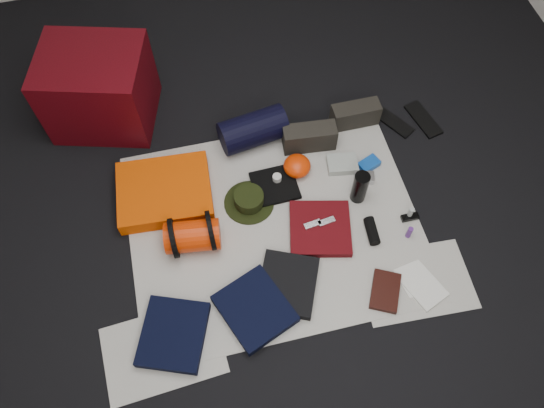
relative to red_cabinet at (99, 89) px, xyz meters
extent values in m
cube|color=black|center=(0.83, -1.01, -0.26)|extent=(4.50, 4.50, 0.02)
cube|color=silver|center=(0.83, -1.01, -0.24)|extent=(1.60, 1.30, 0.01)
cube|color=silver|center=(0.13, -1.56, -0.24)|extent=(0.61, 0.44, 0.00)
cube|color=silver|center=(1.48, -1.51, -0.24)|extent=(0.60, 0.43, 0.00)
cube|color=#4B050C|center=(0.00, 0.00, 0.00)|extent=(0.70, 0.64, 0.49)
cube|color=#E64A02|center=(0.27, -0.68, -0.19)|extent=(0.55, 0.46, 0.10)
cylinder|color=red|center=(0.38, -1.01, -0.16)|extent=(0.31, 0.21, 0.17)
cylinder|color=black|center=(0.28, -1.01, -0.13)|extent=(0.02, 0.22, 0.22)
cylinder|color=black|center=(0.48, -1.01, -0.13)|extent=(0.03, 0.22, 0.22)
cylinder|color=black|center=(0.85, -0.41, -0.14)|extent=(0.42, 0.27, 0.21)
cylinder|color=black|center=(0.73, -0.83, -0.24)|extent=(0.29, 0.29, 0.01)
cylinder|color=black|center=(0.73, -0.83, -0.20)|extent=(0.17, 0.17, 0.07)
cube|color=black|center=(1.16, -0.52, -0.16)|extent=(0.33, 0.15, 0.16)
cube|color=black|center=(1.49, -0.42, -0.17)|extent=(0.29, 0.11, 0.15)
cube|color=black|center=(1.73, -0.48, -0.24)|extent=(0.21, 0.26, 0.01)
cube|color=black|center=(1.92, -0.50, -0.24)|extent=(0.17, 0.30, 0.02)
cube|color=black|center=(0.20, -1.50, -0.21)|extent=(0.42, 0.44, 0.06)
cube|color=black|center=(0.62, -1.47, -0.21)|extent=(0.42, 0.45, 0.06)
cube|color=black|center=(0.82, -1.37, -0.21)|extent=(0.40, 0.42, 0.05)
cube|color=black|center=(0.89, -0.76, -0.23)|extent=(0.26, 0.25, 0.03)
cube|color=#51080D|center=(1.07, -1.10, -0.22)|extent=(0.40, 0.40, 0.04)
ellipsoid|color=red|center=(1.05, -0.69, -0.19)|extent=(0.18, 0.18, 0.11)
cube|color=#9AA198|center=(1.32, -0.72, -0.22)|extent=(0.19, 0.16, 0.04)
cylinder|color=black|center=(1.34, -0.94, -0.13)|extent=(0.12, 0.12, 0.22)
cylinder|color=black|center=(1.34, -1.18, -0.21)|extent=(0.07, 0.16, 0.06)
cube|color=silver|center=(1.41, -0.84, -0.22)|extent=(0.13, 0.10, 0.05)
cube|color=#1148A4|center=(1.47, -0.75, -0.22)|extent=(0.14, 0.12, 0.04)
cylinder|color=#57277E|center=(1.54, -1.24, -0.20)|extent=(0.03, 0.03, 0.09)
cylinder|color=#A3A7A3|center=(1.58, -1.13, -0.20)|extent=(0.03, 0.03, 0.09)
cube|color=black|center=(1.30, -1.52, -0.23)|extent=(0.22, 0.26, 0.03)
cube|color=silver|center=(1.50, -1.54, -0.23)|extent=(0.24, 0.28, 0.01)
cube|color=silver|center=(1.47, -1.49, -0.24)|extent=(0.16, 0.19, 0.01)
cube|color=black|center=(1.58, -1.14, -0.23)|extent=(0.10, 0.04, 0.02)
cube|color=silver|center=(0.23, -1.53, -0.23)|extent=(0.07, 0.07, 0.01)
cylinder|color=beige|center=(0.91, -0.73, -0.20)|extent=(0.05, 0.05, 0.04)
cube|color=silver|center=(1.03, -1.08, -0.19)|extent=(0.10, 0.05, 0.01)
cube|color=silver|center=(1.11, -1.08, -0.19)|extent=(0.10, 0.05, 0.01)
camera|label=1|loc=(0.50, -2.33, 2.39)|focal=35.00mm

